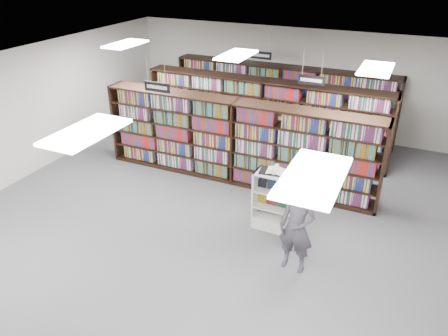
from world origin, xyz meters
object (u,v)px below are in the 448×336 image
at_px(shopper, 297,228).
at_px(bookshelf_row_near, 235,142).
at_px(open_book, 276,171).
at_px(endcap_display, 276,209).

bearing_deg(shopper, bookshelf_row_near, 135.49).
distance_m(bookshelf_row_near, open_book, 2.20).
relative_size(endcap_display, open_book, 1.82).
bearing_deg(shopper, open_book, 129.38).
xyz_separation_m(bookshelf_row_near, shopper, (2.34, -2.70, -0.17)).
bearing_deg(bookshelf_row_near, shopper, -49.11).
bearing_deg(endcap_display, shopper, -55.38).
distance_m(endcap_display, open_book, 0.87).
relative_size(bookshelf_row_near, shopper, 3.96).
bearing_deg(bookshelf_row_near, endcap_display, -44.68).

